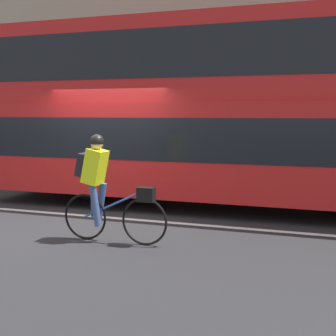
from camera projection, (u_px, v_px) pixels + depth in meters
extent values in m
plane|color=#232326|center=(93.00, 219.00, 8.95)|extent=(80.00, 80.00, 0.00)
cube|color=silver|center=(98.00, 217.00, 9.14)|extent=(50.00, 0.14, 0.01)
cube|color=gray|center=(178.00, 179.00, 13.88)|extent=(60.00, 2.49, 0.14)
cube|color=gray|center=(191.00, 68.00, 14.79)|extent=(60.00, 0.30, 6.88)
cylinder|color=black|center=(89.00, 176.00, 11.04)|extent=(1.08, 0.30, 1.08)
cube|color=#B21919|center=(228.00, 148.00, 9.88)|extent=(10.67, 2.54, 1.91)
cube|color=black|center=(228.00, 137.00, 9.85)|extent=(10.24, 2.56, 0.84)
cube|color=#B21919|center=(229.00, 62.00, 9.66)|extent=(10.67, 2.44, 1.68)
cube|color=black|center=(229.00, 58.00, 9.65)|extent=(10.24, 2.46, 0.94)
torus|color=black|center=(144.00, 222.00, 7.14)|extent=(0.74, 0.04, 0.74)
torus|color=black|center=(85.00, 217.00, 7.47)|extent=(0.74, 0.04, 0.74)
cylinder|color=#2D4C8C|center=(114.00, 204.00, 7.28)|extent=(1.04, 0.03, 0.50)
cylinder|color=#2D4C8C|center=(92.00, 200.00, 7.40)|extent=(0.03, 0.03, 0.55)
cube|color=black|center=(146.00, 195.00, 7.08)|extent=(0.26, 0.16, 0.22)
cube|color=#D8EA19|center=(95.00, 166.00, 7.31)|extent=(0.37, 0.32, 0.58)
cube|color=black|center=(84.00, 165.00, 7.38)|extent=(0.21, 0.26, 0.38)
cylinder|color=#384C7A|center=(101.00, 203.00, 7.46)|extent=(0.22, 0.11, 0.67)
cylinder|color=#384C7A|center=(95.00, 205.00, 7.29)|extent=(0.20, 0.11, 0.67)
sphere|color=tan|center=(97.00, 144.00, 7.26)|extent=(0.19, 0.19, 0.19)
sphere|color=black|center=(97.00, 141.00, 7.25)|extent=(0.21, 0.21, 0.21)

